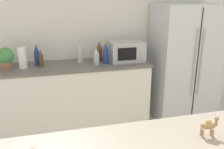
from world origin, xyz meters
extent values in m
cube|color=silver|center=(0.00, 2.73, 1.27)|extent=(8.00, 0.06, 2.55)
cube|color=white|center=(-0.51, 2.40, 0.45)|extent=(2.03, 0.60, 0.90)
cube|color=#66605B|center=(-0.51, 2.40, 0.92)|extent=(2.06, 0.63, 0.03)
cube|color=silver|center=(1.14, 2.35, 0.86)|extent=(0.93, 0.67, 1.72)
cube|color=black|center=(1.14, 2.01, 0.86)|extent=(0.01, 0.01, 1.66)
cylinder|color=#B2B5BA|center=(1.09, 1.99, 0.95)|extent=(0.02, 0.02, 0.95)
cylinder|color=#B2B5BA|center=(1.19, 1.99, 0.95)|extent=(0.02, 0.02, 0.95)
cube|color=gray|center=(-0.08, 0.32, 0.98)|extent=(2.18, 0.53, 0.03)
cylinder|color=#9E6B47|center=(-1.38, 2.43, 0.98)|extent=(0.14, 0.14, 0.09)
sphere|color=#478E4C|center=(-1.38, 2.43, 1.10)|extent=(0.21, 0.21, 0.21)
cylinder|color=white|center=(-1.17, 2.38, 1.07)|extent=(0.11, 0.11, 0.27)
cube|color=#B2B5BA|center=(0.24, 2.42, 1.08)|extent=(0.48, 0.36, 0.28)
cube|color=black|center=(0.19, 2.24, 1.08)|extent=(0.26, 0.01, 0.17)
cylinder|color=navy|center=(-0.09, 2.34, 1.03)|extent=(0.07, 0.07, 0.18)
cone|color=navy|center=(-0.09, 2.34, 1.17)|extent=(0.07, 0.07, 0.10)
cylinder|color=gold|center=(-0.09, 2.34, 1.23)|extent=(0.03, 0.03, 0.01)
cylinder|color=navy|center=(-1.00, 2.47, 1.03)|extent=(0.07, 0.07, 0.19)
cone|color=navy|center=(-1.00, 2.47, 1.18)|extent=(0.07, 0.07, 0.11)
cylinder|color=gold|center=(-1.00, 2.47, 1.23)|extent=(0.02, 0.02, 0.01)
cylinder|color=brown|center=(-0.95, 2.39, 1.01)|extent=(0.06, 0.06, 0.15)
cone|color=brown|center=(-0.95, 2.39, 1.13)|extent=(0.06, 0.06, 0.08)
cylinder|color=gold|center=(-0.95, 2.39, 1.18)|extent=(0.02, 0.02, 0.01)
cylinder|color=#B2B7BC|center=(-0.22, 2.31, 1.01)|extent=(0.08, 0.08, 0.15)
cone|color=#B2B7BC|center=(-0.22, 2.31, 1.13)|extent=(0.08, 0.08, 0.08)
cylinder|color=gold|center=(-0.22, 2.31, 1.18)|extent=(0.03, 0.03, 0.01)
cylinder|color=#B2B7BC|center=(-0.42, 2.47, 1.03)|extent=(0.08, 0.08, 0.18)
cone|color=#B2B7BC|center=(-0.42, 2.47, 1.17)|extent=(0.08, 0.08, 0.10)
cylinder|color=gold|center=(-0.42, 2.47, 1.22)|extent=(0.03, 0.03, 0.01)
cylinder|color=brown|center=(-0.14, 2.49, 1.03)|extent=(0.08, 0.08, 0.18)
cone|color=brown|center=(-0.14, 2.49, 1.17)|extent=(0.08, 0.08, 0.10)
cylinder|color=gold|center=(-0.14, 2.49, 1.22)|extent=(0.03, 0.03, 0.01)
ellipsoid|color=#A87F4C|center=(0.11, 0.29, 1.07)|extent=(0.11, 0.07, 0.05)
sphere|color=#A87F4C|center=(0.11, 0.29, 1.10)|extent=(0.04, 0.04, 0.04)
cylinder|color=#A87F4C|center=(0.16, 0.28, 1.10)|extent=(0.02, 0.02, 0.05)
sphere|color=#A87F4C|center=(0.16, 0.28, 1.12)|extent=(0.03, 0.03, 0.03)
cylinder|color=#A87F4C|center=(0.15, 0.30, 1.02)|extent=(0.01, 0.01, 0.05)
cylinder|color=#A87F4C|center=(0.14, 0.27, 1.02)|extent=(0.01, 0.01, 0.05)
cylinder|color=#A87F4C|center=(0.09, 0.31, 1.02)|extent=(0.01, 0.01, 0.05)
cylinder|color=#A87F4C|center=(0.08, 0.28, 1.02)|extent=(0.01, 0.01, 0.05)
camera|label=1|loc=(-0.82, -0.92, 1.87)|focal=40.00mm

